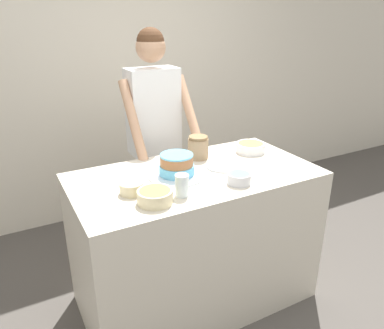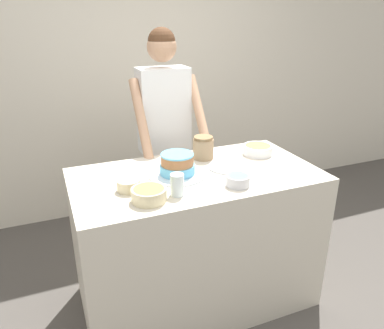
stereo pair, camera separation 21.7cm
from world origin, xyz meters
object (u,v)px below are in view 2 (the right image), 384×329
at_px(frosting_bowl_blue, 238,180).
at_px(stoneware_jar, 203,148).
at_px(cake, 177,166).
at_px(frosting_bowl_olive, 149,194).
at_px(ceramic_plate, 226,167).
at_px(person_baker, 164,122).
at_px(frosting_bowl_yellow, 258,149).
at_px(drinking_glass, 177,185).
at_px(frosting_bowl_pink, 129,184).

height_order(frosting_bowl_blue, stoneware_jar, stoneware_jar).
height_order(cake, frosting_bowl_olive, cake).
bearing_deg(ceramic_plate, person_baker, 104.47).
relative_size(frosting_bowl_olive, frosting_bowl_yellow, 0.91).
distance_m(frosting_bowl_olive, drinking_glass, 0.16).
xyz_separation_m(cake, frosting_bowl_yellow, (0.64, 0.13, -0.02)).
relative_size(cake, frosting_bowl_yellow, 1.73).
relative_size(frosting_bowl_olive, stoneware_jar, 1.21).
bearing_deg(frosting_bowl_blue, stoneware_jar, 90.92).
height_order(frosting_bowl_yellow, ceramic_plate, frosting_bowl_yellow).
distance_m(cake, stoneware_jar, 0.33).
relative_size(frosting_bowl_yellow, drinking_glass, 1.68).
xyz_separation_m(frosting_bowl_yellow, drinking_glass, (-0.73, -0.38, 0.03)).
bearing_deg(stoneware_jar, ceramic_plate, -73.01).
distance_m(person_baker, frosting_bowl_pink, 0.91).
bearing_deg(frosting_bowl_pink, drinking_glass, -34.28).
distance_m(frosting_bowl_olive, frosting_bowl_blue, 0.52).
bearing_deg(frosting_bowl_yellow, stoneware_jar, 169.33).
bearing_deg(frosting_bowl_pink, frosting_bowl_yellow, 13.17).
distance_m(frosting_bowl_olive, frosting_bowl_yellow, 0.97).
bearing_deg(ceramic_plate, stoneware_jar, 106.99).
bearing_deg(cake, frosting_bowl_olive, -134.21).
height_order(cake, frosting_bowl_pink, cake).
distance_m(person_baker, stoneware_jar, 0.50).
height_order(cake, stoneware_jar, stoneware_jar).
bearing_deg(frosting_bowl_pink, person_baker, 59.01).
bearing_deg(frosting_bowl_pink, stoneware_jar, 27.16).
xyz_separation_m(drinking_glass, ceramic_plate, (0.42, 0.24, -0.05)).
relative_size(frosting_bowl_olive, drinking_glass, 1.53).
xyz_separation_m(person_baker, stoneware_jar, (0.11, -0.48, -0.07)).
relative_size(frosting_bowl_pink, ceramic_plate, 0.59).
bearing_deg(cake, stoneware_jar, 37.71).
bearing_deg(drinking_glass, frosting_bowl_blue, -2.75).
bearing_deg(ceramic_plate, frosting_bowl_blue, -102.52).
bearing_deg(ceramic_plate, cake, 177.79).
bearing_deg(person_baker, frosting_bowl_blue, -82.73).
height_order(cake, frosting_bowl_yellow, cake).
bearing_deg(person_baker, frosting_bowl_yellow, -47.98).
distance_m(drinking_glass, stoneware_jar, 0.57).
xyz_separation_m(frosting_bowl_pink, drinking_glass, (0.23, -0.15, 0.03)).
bearing_deg(cake, person_baker, 77.95).
bearing_deg(drinking_glass, stoneware_jar, 52.14).
bearing_deg(drinking_glass, frosting_bowl_olive, -177.47).
bearing_deg(stoneware_jar, frosting_bowl_blue, -89.08).
bearing_deg(frosting_bowl_olive, ceramic_plate, 23.26).
xyz_separation_m(person_baker, cake, (-0.14, -0.68, -0.08)).
distance_m(frosting_bowl_olive, ceramic_plate, 0.63).
relative_size(person_baker, stoneware_jar, 11.55).
height_order(frosting_bowl_olive, frosting_bowl_blue, frosting_bowl_olive).
distance_m(frosting_bowl_yellow, drinking_glass, 0.83).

